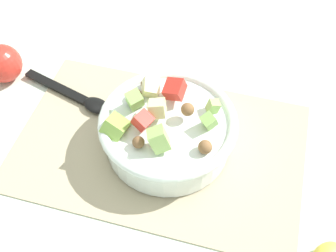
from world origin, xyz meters
The scene contains 5 objects.
ground_plane centered at (0.00, 0.00, 0.00)m, with size 2.40×2.40×0.00m, color silver.
placemat centered at (0.00, 0.00, 0.00)m, with size 0.52×0.33×0.01m, color tan.
salad_bowl centered at (0.01, 0.01, 0.05)m, with size 0.24×0.24×0.11m.
serving_spoon centered at (-0.18, 0.06, 0.01)m, with size 0.20×0.08×0.01m.
whole_apple centered at (-0.35, 0.09, 0.04)m, with size 0.08×0.08×0.09m.
Camera 1 is at (0.13, -0.42, 0.63)m, focal length 44.86 mm.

